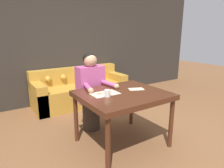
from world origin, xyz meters
The scene contains 9 objects.
ground_plane centered at (0.00, 0.00, 0.00)m, with size 16.00×16.00×0.00m, color brown.
wall_back centered at (0.00, 2.29, 1.30)m, with size 8.00×0.06×2.60m.
dining_table centered at (-0.06, -0.02, 0.69)m, with size 1.15×0.99×0.77m.
couch centered at (0.17, 1.89, 0.30)m, with size 2.05×0.78×0.79m.
person centered at (-0.21, 0.62, 0.65)m, with size 0.50×0.63×1.27m.
pattern_paper_main centered at (-0.29, 0.07, 0.77)m, with size 0.37×0.24×0.00m.
pattern_paper_offcut centered at (0.21, 0.01, 0.77)m, with size 0.25×0.20×0.00m.
scissors centered at (-0.32, 0.10, 0.77)m, with size 0.25×0.08×0.01m.
mug centered at (-0.32, -0.05, 0.81)m, with size 0.11×0.08×0.09m.
Camera 1 is at (-1.60, -2.10, 1.57)m, focal length 32.00 mm.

